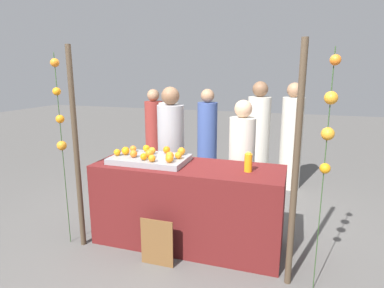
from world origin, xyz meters
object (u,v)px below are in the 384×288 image
Objects in this scene: orange_1 at (178,155)px; vendor_right at (241,168)px; stall_counter at (188,205)px; juice_bottle at (248,163)px; vendor_left at (171,157)px; orange_0 at (181,151)px; chalkboard_sign at (157,243)px.

orange_1 is 0.05× the size of vendor_right.
juice_bottle is at bearing -1.28° from stall_counter.
orange_1 is 0.74m from vendor_left.
orange_0 is 1.13× the size of orange_1.
chalkboard_sign is at bearing -118.33° from vendor_right.
chalkboard_sign is at bearing -94.26° from orange_1.
orange_1 reaches higher than stall_counter.
stall_counter is 1.19× the size of vendor_left.
juice_bottle reaches higher than orange_0.
vendor_left is at bearing 179.90° from vendor_right.
orange_1 is 0.89m from vendor_right.
juice_bottle reaches higher than orange_1.
vendor_right is (-0.17, 0.65, -0.27)m from juice_bottle.
orange_1 is at bearing 173.23° from stall_counter.
orange_0 is at bearing -56.26° from vendor_left.
orange_1 is at bearing -62.03° from vendor_left.
orange_1 is 0.16× the size of chalkboard_sign.
stall_counter reaches higher than chalkboard_sign.
vendor_left reaches higher than vendor_right.
vendor_right is at bearing 37.51° from orange_0.
vendor_right reaches higher than juice_bottle.
orange_0 is at bearing 126.52° from stall_counter.
orange_1 is at bearing 177.93° from juice_bottle.
vendor_right is (0.60, 0.46, -0.28)m from orange_0.
vendor_left is at bearing 104.57° from chalkboard_sign.
chalkboard_sign is (-0.01, -0.67, -0.76)m from orange_0.
vendor_left reaches higher than juice_bottle.
stall_counter is 0.84m from vendor_right.
orange_0 is 0.18× the size of chalkboard_sign.
chalkboard_sign is 0.29× the size of vendor_left.
orange_1 is 0.05× the size of vendor_left.
juice_bottle is at bearing 31.61° from chalkboard_sign.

